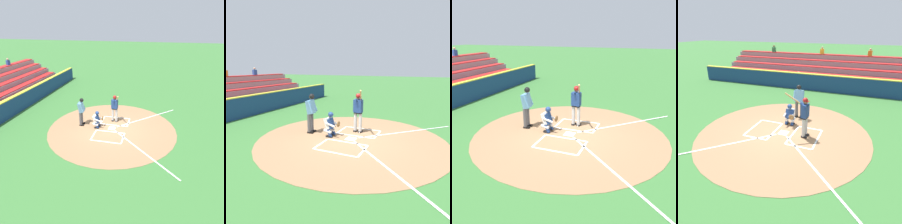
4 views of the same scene
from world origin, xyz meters
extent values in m
plane|color=#387033|center=(0.00, 0.00, 0.00)|extent=(120.00, 120.00, 0.00)
cylinder|color=#99704C|center=(0.00, 0.00, 0.01)|extent=(8.00, 8.00, 0.01)
cube|color=white|center=(0.00, 0.00, 0.01)|extent=(0.44, 0.44, 0.01)
cube|color=white|center=(-1.05, -0.90, 0.01)|extent=(1.20, 0.08, 0.01)
cube|color=white|center=(-1.05, 0.90, 0.01)|extent=(1.20, 0.08, 0.01)
cube|color=white|center=(-0.45, 0.00, 0.01)|extent=(0.08, 1.80, 0.01)
cube|color=white|center=(-1.65, 0.00, 0.01)|extent=(0.08, 1.80, 0.01)
cube|color=white|center=(1.05, -0.90, 0.01)|extent=(1.20, 0.08, 0.01)
cube|color=white|center=(1.05, 0.90, 0.01)|extent=(1.20, 0.08, 0.01)
cube|color=white|center=(0.45, 0.00, 0.01)|extent=(0.08, 1.80, 0.01)
cube|color=white|center=(1.65, 0.00, 0.01)|extent=(0.08, 1.80, 0.01)
cube|color=white|center=(2.10, 2.10, 0.01)|extent=(3.73, 3.73, 0.01)
cube|color=white|center=(-2.10, 2.10, 0.01)|extent=(3.73, 3.73, 0.01)
cylinder|color=#BCBCBC|center=(-1.03, -0.18, 0.50)|extent=(0.15, 0.15, 0.84)
cube|color=black|center=(-1.07, -0.18, 0.04)|extent=(0.27, 0.15, 0.09)
cylinder|color=#BCBCBC|center=(-1.00, 0.07, 0.50)|extent=(0.15, 0.15, 0.84)
cube|color=black|center=(-1.04, 0.08, 0.04)|extent=(0.27, 0.15, 0.09)
cube|color=black|center=(-1.02, -0.06, 0.97)|extent=(0.26, 0.37, 0.10)
cube|color=navy|center=(-1.02, -0.06, 1.28)|extent=(0.29, 0.43, 0.60)
sphere|color=brown|center=(-1.04, -0.05, 1.69)|extent=(0.21, 0.21, 0.21)
sphere|color=maroon|center=(-1.02, -0.06, 1.76)|extent=(0.23, 0.23, 0.23)
cube|color=maroon|center=(-1.12, -0.04, 1.73)|extent=(0.13, 0.18, 0.02)
cylinder|color=navy|center=(-0.97, -0.08, 1.56)|extent=(0.44, 0.15, 0.21)
cylinder|color=navy|center=(-0.94, 0.13, 1.56)|extent=(0.27, 0.13, 0.29)
cylinder|color=#AD7F4C|center=(-0.56, 0.21, 1.86)|extent=(0.71, 0.27, 0.53)
cylinder|color=#AD7F4C|center=(-0.89, 0.11, 1.62)|extent=(0.09, 0.10, 0.08)
cube|color=black|center=(-0.11, -0.96, 0.04)|extent=(0.13, 0.26, 0.09)
cube|color=navy|center=(-0.10, -0.92, 0.20)|extent=(0.13, 0.25, 0.37)
cylinder|color=silver|center=(-0.11, -1.02, 0.28)|extent=(0.16, 0.37, 0.21)
cube|color=black|center=(0.21, -0.97, 0.04)|extent=(0.13, 0.26, 0.09)
cube|color=navy|center=(0.22, -0.93, 0.20)|extent=(0.13, 0.25, 0.37)
cylinder|color=silver|center=(0.21, -1.03, 0.28)|extent=(0.16, 0.37, 0.21)
cube|color=silver|center=(0.05, -1.03, 0.62)|extent=(0.41, 0.37, 0.52)
cube|color=navy|center=(0.06, -0.92, 0.62)|extent=(0.43, 0.23, 0.46)
sphere|color=#9E7051|center=(0.05, -0.96, 0.99)|extent=(0.21, 0.21, 0.21)
sphere|color=navy|center=(0.05, -0.94, 1.01)|extent=(0.24, 0.24, 0.24)
cylinder|color=silver|center=(-0.14, -0.86, 0.60)|extent=(0.10, 0.45, 0.20)
cylinder|color=silver|center=(0.26, -0.87, 0.60)|extent=(0.10, 0.45, 0.20)
ellipsoid|color=brown|center=(-0.14, -0.66, 0.57)|extent=(0.28, 0.11, 0.28)
cylinder|color=#4C4C51|center=(-0.20, -2.09, 0.51)|extent=(0.16, 0.16, 0.86)
cube|color=black|center=(-0.20, -2.04, 0.04)|extent=(0.15, 0.29, 0.09)
cylinder|color=#4C4C51|center=(0.08, -2.06, 0.51)|extent=(0.16, 0.16, 0.86)
cube|color=black|center=(0.08, -2.01, 0.04)|extent=(0.15, 0.29, 0.09)
cube|color=#5B8EB7|center=(-0.06, -2.04, 1.25)|extent=(0.47, 0.40, 0.66)
sphere|color=brown|center=(-0.06, -2.00, 1.72)|extent=(0.22, 0.22, 0.22)
sphere|color=black|center=(-0.06, -1.98, 1.74)|extent=(0.25, 0.25, 0.25)
cylinder|color=#5B8EB7|center=(-0.31, -1.98, 1.28)|extent=(0.12, 0.29, 0.56)
cylinder|color=#5B8EB7|center=(0.17, -1.94, 1.28)|extent=(0.12, 0.29, 0.56)
sphere|color=white|center=(-0.93, 0.08, 0.04)|extent=(0.07, 0.07, 0.07)
cube|color=#284C9E|center=(-6.23, -11.87, 2.56)|extent=(0.36, 0.22, 0.46)
sphere|color=tan|center=(-6.23, -11.87, 2.90)|extent=(0.20, 0.20, 0.20)
camera|label=1|loc=(11.28, 2.62, 6.29)|focal=33.01mm
camera|label=2|loc=(7.98, 3.10, 3.08)|focal=33.32mm
camera|label=3|loc=(8.77, 3.12, 4.10)|focal=38.42mm
camera|label=4|loc=(-3.38, 7.80, 4.62)|focal=32.48mm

